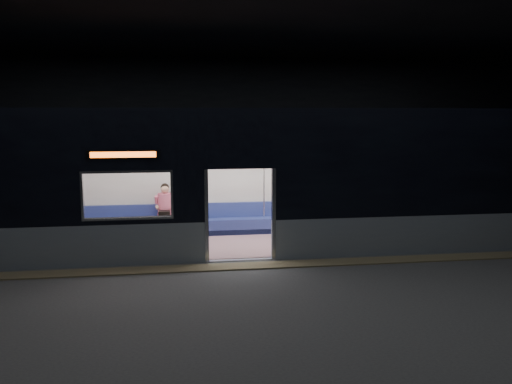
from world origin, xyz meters
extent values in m
cube|color=#47494C|center=(0.00, 0.00, -0.01)|extent=(24.00, 14.00, 0.01)
cube|color=black|center=(0.00, 0.00, 4.98)|extent=(24.00, 14.00, 0.04)
cube|color=black|center=(0.00, 6.98, 2.50)|extent=(24.00, 0.04, 5.00)
cube|color=black|center=(0.00, -6.98, 2.50)|extent=(24.00, 0.04, 5.00)
cube|color=#8C7F59|center=(0.00, 0.55, 0.01)|extent=(22.80, 0.50, 0.03)
cube|color=#8996A4|center=(-4.85, 1.06, 0.45)|extent=(8.30, 0.12, 0.90)
cube|color=#8996A4|center=(4.85, 1.06, 0.45)|extent=(8.30, 0.12, 0.90)
cube|color=black|center=(-4.85, 1.06, 2.05)|extent=(8.30, 0.12, 2.30)
cube|color=black|center=(4.85, 1.06, 2.05)|extent=(8.30, 0.12, 2.30)
cube|color=black|center=(0.00, 1.06, 2.62)|extent=(1.40, 0.12, 1.15)
cube|color=#B7BABC|center=(-0.74, 1.06, 1.02)|extent=(0.08, 0.14, 2.05)
cube|color=#B7BABC|center=(0.74, 1.06, 1.02)|extent=(0.08, 0.14, 2.05)
cube|color=black|center=(-2.45, 0.98, 2.39)|extent=(1.50, 0.04, 0.18)
cube|color=#EF5C14|center=(-2.45, 0.97, 2.39)|extent=(1.34, 0.03, 0.12)
cube|color=beige|center=(0.00, 3.94, 1.60)|extent=(18.00, 0.12, 3.20)
cube|color=black|center=(0.00, 2.50, 3.28)|extent=(18.00, 3.00, 0.15)
cube|color=gray|center=(0.00, 2.50, 0.02)|extent=(17.76, 2.76, 0.04)
cube|color=beige|center=(0.00, 2.50, 2.35)|extent=(17.76, 2.76, 0.10)
cube|color=navy|center=(0.00, 3.62, 0.24)|extent=(11.00, 0.48, 0.41)
cube|color=navy|center=(0.00, 3.81, 0.65)|extent=(11.00, 0.10, 0.40)
cube|color=#73545F|center=(-3.30, 1.41, 0.24)|extent=(4.40, 0.48, 0.41)
cube|color=#73545F|center=(3.30, 1.41, 0.24)|extent=(4.40, 0.48, 0.41)
cylinder|color=silver|center=(-0.95, 1.37, 1.17)|extent=(0.04, 0.04, 2.26)
cylinder|color=silver|center=(-0.95, 3.63, 1.17)|extent=(0.04, 0.04, 2.26)
cylinder|color=silver|center=(0.95, 1.37, 1.17)|extent=(0.04, 0.04, 2.26)
cylinder|color=silver|center=(0.95, 3.63, 1.17)|extent=(0.04, 0.04, 2.26)
cylinder|color=silver|center=(0.00, 3.58, 1.95)|extent=(11.00, 0.03, 0.03)
cube|color=black|center=(-1.78, 3.39, 0.53)|extent=(0.17, 0.47, 0.16)
cube|color=black|center=(-1.56, 3.39, 0.53)|extent=(0.17, 0.47, 0.16)
cylinder|color=black|center=(-1.78, 3.18, 0.26)|extent=(0.11, 0.11, 0.43)
cylinder|color=black|center=(-1.56, 3.18, 0.26)|extent=(0.11, 0.11, 0.43)
cube|color=#E96B86|center=(-1.67, 3.59, 0.55)|extent=(0.40, 0.22, 0.20)
cylinder|color=#E96B86|center=(-1.67, 3.62, 0.90)|extent=(0.45, 0.45, 0.52)
sphere|color=tan|center=(-1.67, 3.60, 1.28)|extent=(0.21, 0.21, 0.21)
sphere|color=black|center=(-1.67, 3.64, 1.32)|extent=(0.22, 0.22, 0.22)
cube|color=black|center=(-1.69, 3.32, 0.68)|extent=(0.35, 0.32, 0.15)
cube|color=white|center=(3.09, 3.85, 1.44)|extent=(0.89, 0.03, 0.58)
camera|label=1|loc=(-1.38, -10.52, 3.26)|focal=38.00mm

